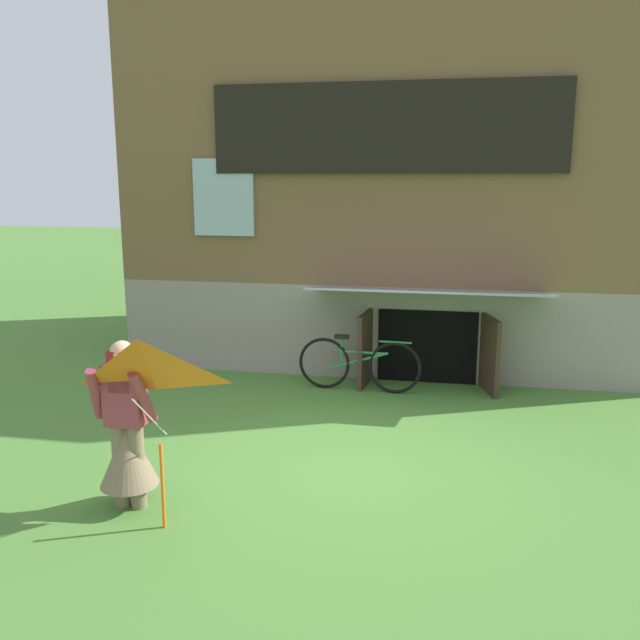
{
  "coord_description": "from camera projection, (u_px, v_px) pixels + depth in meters",
  "views": [
    {
      "loc": [
        0.92,
        -6.55,
        2.91
      ],
      "look_at": [
        -0.47,
        0.67,
        1.35
      ],
      "focal_mm": 38.14,
      "sensor_mm": 36.0,
      "label": 1
    }
  ],
  "objects": [
    {
      "name": "kite",
      "position": [
        140.0,
        393.0,
        5.25
      ],
      "size": [
        1.07,
        1.05,
        1.59
      ],
      "color": "orange",
      "rests_on": "ground_plane"
    },
    {
      "name": "person",
      "position": [
        127.0,
        439.0,
        5.98
      ],
      "size": [
        0.61,
        0.52,
        1.53
      ],
      "rotation": [
        0.0,
        0.0,
        0.03
      ],
      "color": "#7F6B51",
      "rests_on": "ground_plane"
    },
    {
      "name": "bicycle_green",
      "position": [
        359.0,
        364.0,
        9.34
      ],
      "size": [
        1.71,
        0.13,
        0.78
      ],
      "rotation": [
        0.0,
        0.0,
        -0.05
      ],
      "color": "black",
      "rests_on": "ground_plane"
    },
    {
      "name": "ground_plane",
      "position": [
        352.0,
        462.0,
        7.07
      ],
      "size": [
        60.0,
        60.0,
        0.0
      ],
      "primitive_type": "plane",
      "color": "#4C7F33"
    },
    {
      "name": "log_house",
      "position": [
        398.0,
        185.0,
        11.48
      ],
      "size": [
        7.95,
        5.5,
        5.52
      ],
      "color": "gray",
      "rests_on": "ground_plane"
    }
  ]
}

